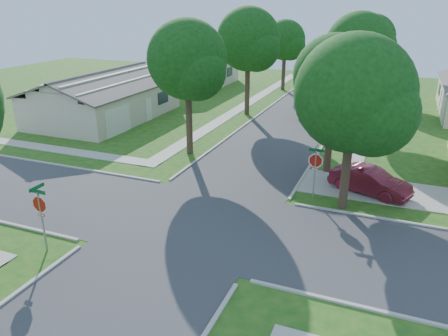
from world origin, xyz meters
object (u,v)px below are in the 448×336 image
(tree_e_far, at_px, (372,40))
(tree_w_near, at_px, (188,63))
(car_curb_east, at_px, (312,111))
(stop_sign_sw, at_px, (40,207))
(tree_ne_corner, at_px, (355,99))
(tree_w_mid, at_px, (249,42))
(car_driveway, at_px, (370,181))
(tree_e_near, at_px, (336,80))
(house_nw_far, at_px, (190,74))
(house_nw_near, at_px, (105,101))
(stop_sign_ne, at_px, (315,163))
(tree_w_far, at_px, (285,42))
(tree_e_mid, at_px, (359,49))
(car_curb_west, at_px, (315,71))

(tree_e_far, bearing_deg, tree_w_near, -110.60)
(car_curb_east, bearing_deg, stop_sign_sw, -100.27)
(tree_w_near, height_order, tree_ne_corner, tree_w_near)
(tree_ne_corner, bearing_deg, tree_w_mid, 123.22)
(tree_w_mid, bearing_deg, car_driveway, -50.17)
(stop_sign_sw, relative_size, tree_e_near, 0.36)
(tree_e_near, bearing_deg, car_curb_east, 105.46)
(tree_e_far, height_order, house_nw_far, tree_e_far)
(house_nw_near, bearing_deg, stop_sign_sw, -60.17)
(tree_e_far, relative_size, house_nw_near, 0.64)
(stop_sign_ne, xyz_separation_m, tree_e_far, (0.05, 29.31, 3.95))
(car_driveway, bearing_deg, tree_w_near, 99.38)
(tree_e_far, xyz_separation_m, tree_w_far, (-9.40, -0.00, -0.47))
(car_curb_east, bearing_deg, house_nw_near, -156.02)
(tree_e_near, height_order, tree_ne_corner, tree_ne_corner)
(stop_sign_sw, xyz_separation_m, tree_w_far, (0.05, 38.71, 3.48))
(tree_e_mid, distance_m, car_curb_east, 6.65)
(tree_e_far, distance_m, tree_ne_corner, 29.85)
(tree_e_far, height_order, car_curb_west, tree_e_far)
(stop_sign_ne, height_order, house_nw_far, house_nw_far)
(house_nw_near, relative_size, car_curb_east, 3.35)
(house_nw_near, distance_m, car_driveway, 24.88)
(stop_sign_ne, bearing_deg, tree_ne_corner, -16.55)
(stop_sign_sw, bearing_deg, tree_ne_corner, 38.84)
(tree_ne_corner, bearing_deg, house_nw_far, 128.81)
(stop_sign_sw, height_order, stop_sign_ne, same)
(tree_e_far, height_order, tree_w_mid, tree_w_mid)
(tree_ne_corner, bearing_deg, house_nw_near, 154.23)
(car_driveway, xyz_separation_m, car_curb_east, (-6.21, 15.28, -0.03))
(tree_w_mid, bearing_deg, tree_ne_corner, -56.78)
(tree_w_far, distance_m, car_curb_west, 12.87)
(tree_e_near, height_order, tree_w_far, tree_e_near)
(tree_w_far, xyz_separation_m, car_curb_east, (5.85, -12.16, -4.81))
(tree_e_far, xyz_separation_m, tree_w_near, (-9.40, -25.00, 0.14))
(tree_e_far, height_order, tree_w_near, tree_w_near)
(tree_w_near, height_order, house_nw_near, tree_w_near)
(stop_sign_sw, xyz_separation_m, tree_w_near, (0.06, 13.71, 4.08))
(stop_sign_ne, relative_size, tree_w_mid, 0.31)
(stop_sign_ne, relative_size, tree_w_near, 0.33)
(tree_e_near, height_order, tree_w_near, tree_w_near)
(stop_sign_ne, xyz_separation_m, house_nw_near, (-20.69, 10.30, -0.51))
(tree_ne_corner, bearing_deg, stop_sign_sw, -141.16)
(tree_w_near, xyz_separation_m, tree_ne_corner, (11.00, -4.80, -0.52))
(stop_sign_sw, xyz_separation_m, stop_sign_ne, (9.40, 9.40, 0.00))
(tree_w_near, distance_m, house_nw_far, 26.05)
(stop_sign_ne, bearing_deg, tree_w_far, 107.70)
(car_curb_west, bearing_deg, house_nw_far, 45.15)
(tree_w_far, distance_m, house_nw_far, 12.19)
(stop_sign_ne, xyz_separation_m, car_curb_east, (-3.50, 17.14, -1.34))
(stop_sign_ne, bearing_deg, tree_w_near, 155.26)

